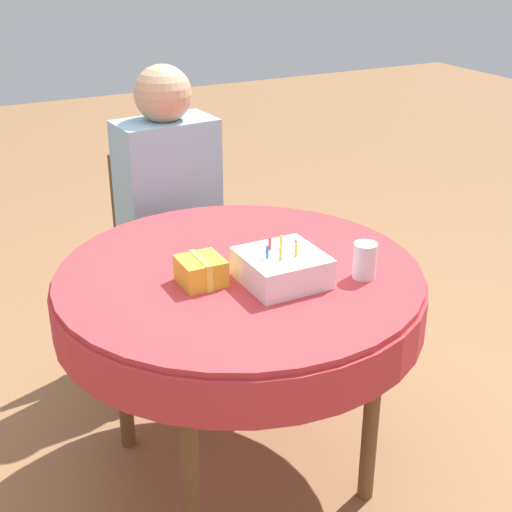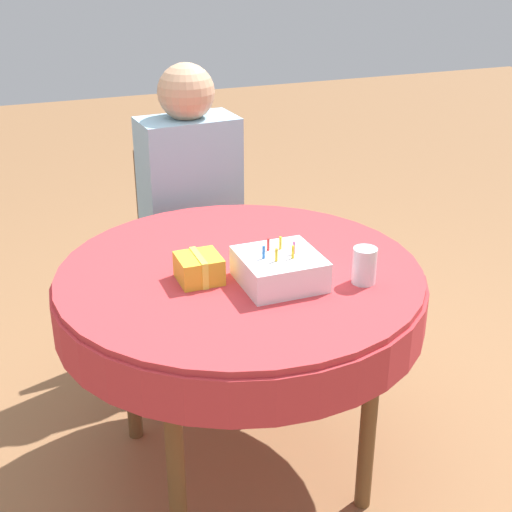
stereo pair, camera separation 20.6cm
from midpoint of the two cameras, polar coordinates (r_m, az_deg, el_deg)
The scene contains 7 objects.
ground_plane at distance 2.52m, azimuth -3.64°, elevation -16.65°, with size 12.00×12.00×0.00m, color #8C603D.
dining_table at distance 2.14m, azimuth -4.10°, elevation -3.31°, with size 1.10×1.10×0.75m.
chair at distance 2.93m, azimuth -9.29°, elevation 0.49°, with size 0.39×0.39×0.87m.
person at distance 2.77m, azimuth -9.00°, elevation 4.83°, with size 0.38×0.32×1.22m.
birthday_cake at distance 2.01m, azimuth -0.85°, elevation -1.01°, with size 0.22×0.22×0.12m.
drinking_glass at distance 2.04m, azimuth 5.85°, elevation -0.42°, with size 0.07×0.07×0.11m.
gift_box at distance 2.02m, azimuth -7.35°, elevation -1.27°, with size 0.12×0.13×0.08m.
Camera 1 is at (-0.83, -1.70, 1.66)m, focal length 50.00 mm.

